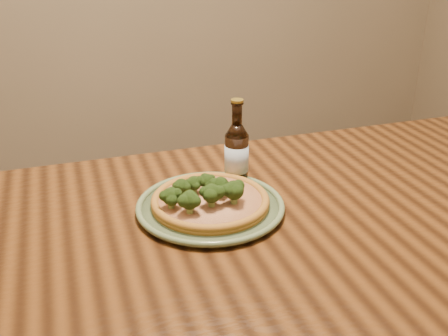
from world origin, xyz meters
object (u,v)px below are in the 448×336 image
object	(u,v)px
plate	(210,206)
beer_bottle	(237,153)
table	(283,258)
pizza	(209,199)

from	to	relation	value
plate	beer_bottle	world-z (taller)	beer_bottle
table	beer_bottle	bearing A→B (deg)	100.15
plate	pizza	world-z (taller)	pizza
plate	beer_bottle	xyz separation A→B (m)	(0.10, 0.11, 0.07)
plate	beer_bottle	bearing A→B (deg)	48.74
pizza	table	bearing A→B (deg)	-33.26
table	plate	size ratio (longest dim) A/B	4.93
table	plate	distance (m)	0.19
plate	pizza	size ratio (longest dim) A/B	1.26
pizza	plate	bearing A→B (deg)	31.72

